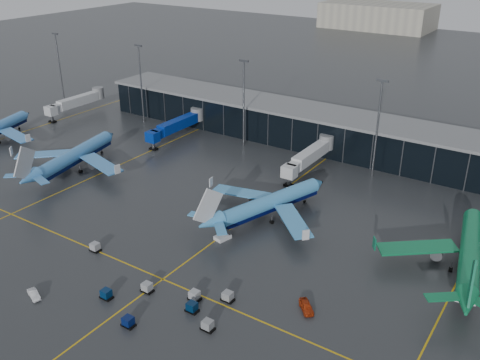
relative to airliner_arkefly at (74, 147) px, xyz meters
The scene contains 12 objects.
ground 44.49m from the airliner_arkefly, 13.92° to the right, with size 600.00×600.00×0.00m, color #282B2D.
terminal_pier 66.88m from the airliner_arkefly, 50.23° to the left, with size 142.00×17.00×10.70m.
jet_bridges 33.34m from the airliner_arkefly, 76.49° to the left, with size 94.00×27.50×7.20m.
flood_masts 62.41m from the airliner_arkefly, 39.51° to the left, with size 203.00×0.50×25.50m.
taxi_lines 53.13m from the airliner_arkefly, ahead, with size 220.00×120.00×0.02m.
airliner_arkefly is the anchor object (origin of this frame).
airliner_klm_near 57.26m from the airliner_arkefly, ahead, with size 32.63×37.16×11.42m, color #439BDE, non-canonical shape.
airliner_aer_lingus 98.62m from the airliner_arkefly, ahead, with size 34.91×39.76×12.22m, color #0D7543, non-canonical shape.
baggage_carts 64.23m from the airliner_arkefly, 28.21° to the right, with size 34.81×15.74×1.70m.
mobile_airstair 54.52m from the airliner_arkefly, ahead, with size 2.90×3.63×3.45m.
service_van_red 81.07m from the airliner_arkefly, 13.55° to the right, with size 1.76×4.37×1.49m, color #B3310D.
service_van_white 56.72m from the airliner_arkefly, 48.07° to the right, with size 1.31×3.75×1.24m, color silver.
Camera 1 is at (66.56, -74.57, 57.40)m, focal length 40.00 mm.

